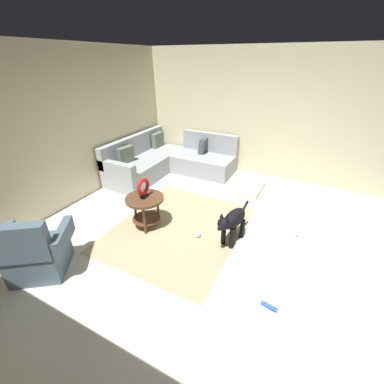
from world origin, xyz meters
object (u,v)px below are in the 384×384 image
at_px(sectional_couch, 168,161).
at_px(side_table, 145,204).
at_px(torus_sculpture, 143,188).
at_px(armchair, 36,253).
at_px(dog_bed_mat, 247,188).
at_px(dog_toy_bone, 297,233).
at_px(dog_toy_ball, 197,235).
at_px(dog_toy_rope, 269,306).
at_px(dog, 233,221).

bearing_deg(sectional_couch, side_table, -157.78).
distance_m(side_table, torus_sculpture, 0.29).
distance_m(armchair, side_table, 1.57).
bearing_deg(dog_bed_mat, sectional_couch, 89.64).
xyz_separation_m(dog_bed_mat, dog_toy_bone, (-1.13, -1.13, -0.01)).
bearing_deg(dog_bed_mat, dog_toy_ball, 172.95).
distance_m(dog_toy_rope, dog_toy_bone, 1.54).
distance_m(dog_toy_ball, dog_toy_rope, 1.46).
xyz_separation_m(armchair, torus_sculpture, (1.44, -0.61, 0.39)).
xyz_separation_m(side_table, dog_toy_ball, (0.10, -0.87, -0.37)).
relative_size(side_table, torus_sculpture, 1.84).
relative_size(dog_toy_ball, dog_toy_bone, 0.54).
bearing_deg(dog_toy_rope, dog, 40.19).
bearing_deg(dog_toy_bone, sectional_couch, 69.58).
height_order(armchair, side_table, armchair).
bearing_deg(torus_sculpture, dog_toy_ball, -83.24).
xyz_separation_m(dog_bed_mat, dog_toy_ball, (-1.90, 0.24, 0.00)).
relative_size(side_table, dog_bed_mat, 0.75).
height_order(armchair, dog_bed_mat, armchair).
xyz_separation_m(torus_sculpture, dog_toy_ball, (0.10, -0.87, -0.66)).
relative_size(dog, dog_toy_bone, 4.67).
relative_size(sectional_couch, side_table, 3.75).
relative_size(torus_sculpture, dog, 0.39).
relative_size(side_table, dog_toy_ball, 6.22).
bearing_deg(side_table, dog_toy_rope, -107.13).
xyz_separation_m(dog_bed_mat, dog_toy_rope, (-2.66, -1.01, -0.02)).
relative_size(torus_sculpture, dog_toy_bone, 1.81).
bearing_deg(dog_bed_mat, dog_toy_bone, -134.91).
height_order(dog, dog_toy_ball, dog).
xyz_separation_m(torus_sculpture, dog_toy_rope, (-0.65, -2.12, -0.69)).
xyz_separation_m(sectional_couch, dog_bed_mat, (-0.01, -1.93, -0.25)).
distance_m(side_table, dog_toy_rope, 2.25).
bearing_deg(dog_toy_bone, dog_bed_mat, 45.09).
xyz_separation_m(dog, dog_toy_bone, (0.64, -0.87, -0.35)).
distance_m(armchair, dog_toy_bone, 3.69).
bearing_deg(dog_toy_rope, side_table, 72.87).
bearing_deg(dog_toy_ball, dog_bed_mat, -7.05).
height_order(sectional_couch, dog_toy_ball, sectional_couch).
xyz_separation_m(dog, dog_toy_ball, (-0.13, 0.49, -0.33)).
bearing_deg(side_table, dog_toy_ball, -83.24).
height_order(dog_bed_mat, dog_toy_ball, dog_toy_ball).
distance_m(sectional_couch, dog_toy_rope, 3.99).
bearing_deg(dog, armchair, 51.67).
distance_m(dog_bed_mat, dog_toy_ball, 1.92).
distance_m(side_table, dog, 1.39).
bearing_deg(dog_toy_rope, dog_toy_ball, 58.72).
bearing_deg(sectional_couch, dog_toy_rope, -132.23).
bearing_deg(dog_bed_mat, dog, -171.68).
bearing_deg(dog_toy_ball, dog_toy_bone, -60.49).
distance_m(armchair, dog_toy_rope, 2.86).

